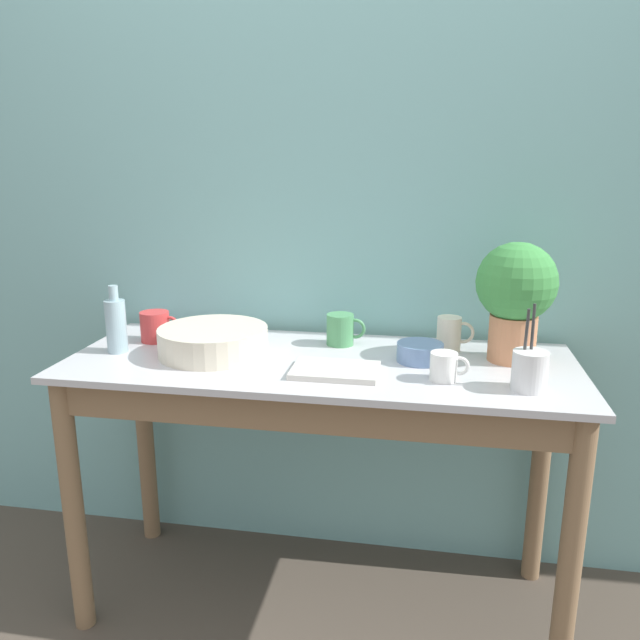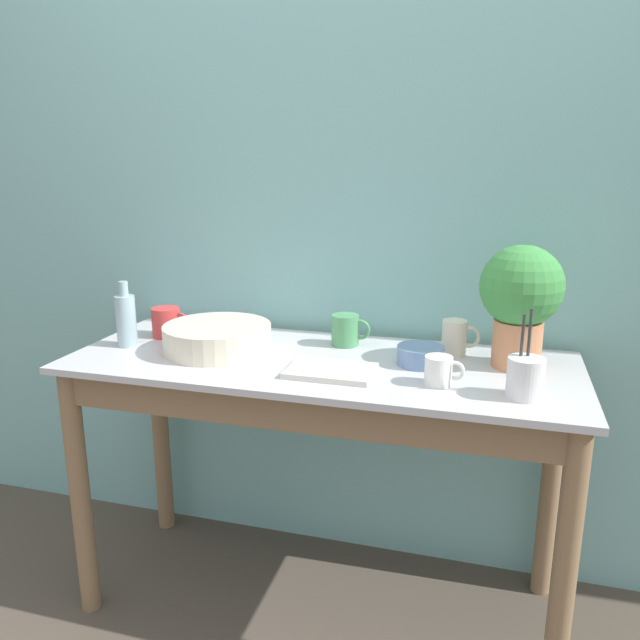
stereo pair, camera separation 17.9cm
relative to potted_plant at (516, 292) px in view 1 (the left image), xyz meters
The scene contains 12 objects.
wall_back 0.63m from the potted_plant, 155.23° to the left, with size 6.00×0.05×2.40m.
counter_table 0.67m from the potted_plant, 168.15° to the right, with size 1.48×0.58×0.82m.
potted_plant is the anchor object (origin of this frame).
bowl_wash_large 0.89m from the potted_plant, behind, with size 0.33×0.33×0.08m.
bottle_tall 1.18m from the potted_plant, behind, with size 0.06×0.06×0.21m.
mug_green 0.54m from the potted_plant, behind, with size 0.12×0.09×0.10m.
mug_cream 0.24m from the potted_plant, 157.99° to the left, with size 0.11×0.07×0.10m.
mug_white 0.33m from the potted_plant, 133.56° to the right, with size 0.10×0.07×0.08m.
mug_red 1.11m from the potted_plant, behind, with size 0.13×0.09×0.10m.
bowl_small_blue 0.32m from the potted_plant, 168.27° to the right, with size 0.13×0.13×0.05m.
utensil_cup 0.28m from the potted_plant, 86.04° to the right, with size 0.09×0.09×0.22m.
tray_board 0.56m from the potted_plant, 157.62° to the right, with size 0.24×0.16×0.02m.
Camera 1 is at (0.30, -1.42, 1.39)m, focal length 35.00 mm.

